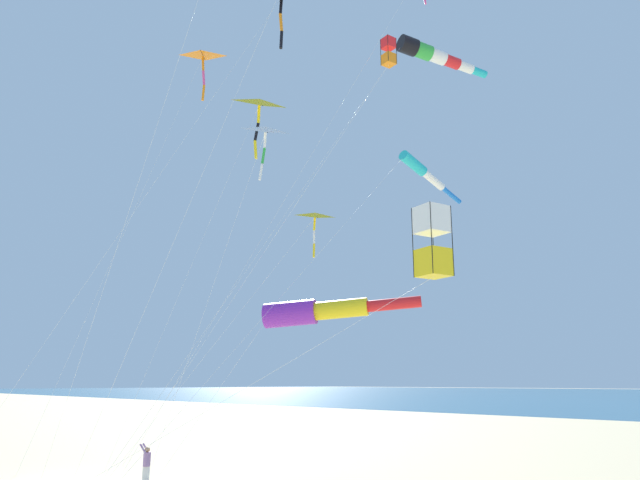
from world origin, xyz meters
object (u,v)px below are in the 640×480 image
at_px(kite_delta_red_high_left, 259,104).
at_px(kite_delta_white_trailing, 315,217).
at_px(kite_windsock_green_low_center, 424,172).
at_px(kite_windsock_small_distant, 432,55).
at_px(kite_delta_orange_high_right, 203,55).
at_px(kite_box_black_fish_shape, 388,53).
at_px(kite_delta_checkered_midright, 265,131).
at_px(person_child_green_jacket, 147,461).
at_px(kite_windsock_rainbow_low_near, 318,311).
at_px(kite_box_teal_far_right, 432,241).

bearing_deg(kite_delta_red_high_left, kite_delta_white_trailing, 103.48).
relative_size(kite_delta_red_high_left, kite_windsock_green_low_center, 0.86).
relative_size(kite_windsock_small_distant, kite_delta_orange_high_right, 0.94).
distance_m(kite_box_black_fish_shape, kite_delta_checkered_midright, 6.14).
height_order(person_child_green_jacket, kite_windsock_small_distant, kite_windsock_small_distant).
xyz_separation_m(kite_delta_white_trailing, kite_delta_red_high_left, (0.69, -2.89, 5.65)).
height_order(kite_delta_orange_high_right, kite_delta_white_trailing, kite_delta_orange_high_right).
bearing_deg(kite_windsock_green_low_center, kite_delta_orange_high_right, -53.22).
bearing_deg(kite_windsock_rainbow_low_near, kite_delta_checkered_midright, -61.13).
bearing_deg(kite_windsock_rainbow_low_near, kite_delta_red_high_left, -95.05).
bearing_deg(kite_windsock_rainbow_low_near, kite_delta_white_trailing, -128.75).
bearing_deg(kite_delta_orange_high_right, kite_delta_white_trailing, 89.34).
distance_m(kite_delta_white_trailing, kite_box_teal_far_right, 9.30).
xyz_separation_m(kite_box_black_fish_shape, kite_windsock_green_low_center, (-5.31, -2.38, -3.25)).
bearing_deg(kite_box_black_fish_shape, kite_windsock_green_low_center, -155.84).
relative_size(kite_delta_white_trailing, kite_box_teal_far_right, 1.05).
distance_m(kite_windsock_small_distant, kite_delta_white_trailing, 12.02).
height_order(kite_delta_orange_high_right, kite_box_teal_far_right, kite_delta_orange_high_right).
xyz_separation_m(kite_delta_red_high_left, kite_box_teal_far_right, (2.77, 10.99, -8.61)).
height_order(kite_delta_white_trailing, kite_windsock_green_low_center, kite_windsock_green_low_center).
bearing_deg(kite_delta_red_high_left, kite_windsock_small_distant, 154.33).
xyz_separation_m(kite_windsock_small_distant, kite_delta_checkered_midright, (9.28, -1.46, -6.43)).
height_order(kite_delta_orange_high_right, kite_delta_checkered_midright, kite_delta_orange_high_right).
distance_m(person_child_green_jacket, kite_delta_checkered_midright, 12.57).
distance_m(kite_box_black_fish_shape, kite_delta_red_high_left, 6.04).
bearing_deg(kite_windsock_small_distant, kite_delta_orange_high_right, -55.03).
bearing_deg(kite_windsock_green_low_center, kite_box_black_fish_shape, 24.16).
bearing_deg(kite_delta_orange_high_right, kite_delta_red_high_left, 82.81).
bearing_deg(kite_windsock_rainbow_low_near, kite_box_black_fish_shape, 157.43).
height_order(kite_windsock_small_distant, kite_delta_red_high_left, kite_windsock_small_distant).
distance_m(kite_box_black_fish_shape, kite_delta_orange_high_right, 12.58).
xyz_separation_m(kite_delta_orange_high_right, kite_delta_red_high_left, (0.80, 6.32, -5.43)).
bearing_deg(person_child_green_jacket, kite_delta_white_trailing, 162.51).
xyz_separation_m(kite_delta_orange_high_right, kite_delta_white_trailing, (0.11, 9.21, -11.08)).
distance_m(person_child_green_jacket, kite_box_black_fish_shape, 17.82).
bearing_deg(person_child_green_jacket, kite_box_black_fish_shape, 149.97).
height_order(kite_windsock_rainbow_low_near, kite_delta_orange_high_right, kite_delta_orange_high_right).
bearing_deg(kite_delta_checkered_midright, person_child_green_jacket, -18.94).
bearing_deg(kite_windsock_green_low_center, kite_windsock_small_distant, 96.67).
relative_size(kite_box_black_fish_shape, kite_windsock_small_distant, 0.86).
height_order(person_child_green_jacket, kite_delta_red_high_left, kite_delta_red_high_left).
xyz_separation_m(person_child_green_jacket, kite_windsock_small_distant, (-12.80, 2.67, 18.43)).
bearing_deg(kite_windsock_small_distant, kite_delta_red_high_left, -25.67).
bearing_deg(kite_delta_white_trailing, kite_windsock_rainbow_low_near, 51.25).
bearing_deg(kite_delta_checkered_midright, kite_windsock_rainbow_low_near, 118.87).
distance_m(person_child_green_jacket, kite_delta_white_trailing, 10.62).
bearing_deg(kite_box_teal_far_right, kite_box_black_fish_shape, -133.06).
bearing_deg(kite_delta_white_trailing, kite_delta_red_high_left, -76.52).
xyz_separation_m(kite_windsock_rainbow_low_near, kite_delta_white_trailing, (-1.06, -1.33, 3.93)).
bearing_deg(kite_delta_checkered_midright, kite_delta_white_trailing, 164.98).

